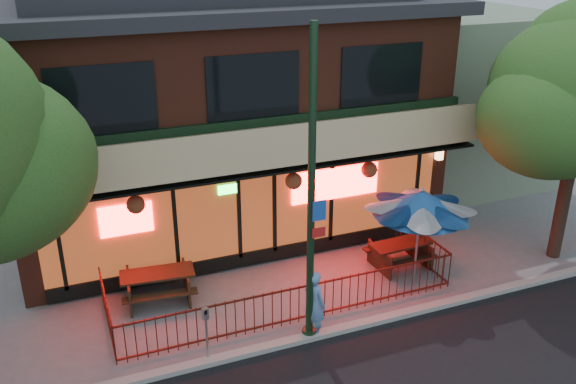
{
  "coord_description": "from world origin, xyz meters",
  "views": [
    {
      "loc": [
        -4.71,
        -10.9,
        8.45
      ],
      "look_at": [
        0.44,
        2.0,
        2.56
      ],
      "focal_mm": 38.0,
      "sensor_mm": 36.0,
      "label": 1
    }
  ],
  "objects_px": {
    "picnic_table_right": "(400,251)",
    "picnic_table_left": "(158,282)",
    "street_light": "(311,211)",
    "parking_meter_near": "(206,326)",
    "patio_umbrella": "(421,203)",
    "pedestrian": "(315,303)"
  },
  "relations": [
    {
      "from": "picnic_table_right",
      "to": "patio_umbrella",
      "type": "relative_size",
      "value": 0.63
    },
    {
      "from": "street_light",
      "to": "picnic_table_right",
      "type": "xyz_separation_m",
      "value": [
        3.6,
        2.03,
        -2.68
      ]
    },
    {
      "from": "pedestrian",
      "to": "parking_meter_near",
      "type": "xyz_separation_m",
      "value": [
        -2.51,
        -0.05,
        0.09
      ]
    },
    {
      "from": "picnic_table_right",
      "to": "parking_meter_near",
      "type": "bearing_deg",
      "value": -161.23
    },
    {
      "from": "street_light",
      "to": "picnic_table_right",
      "type": "distance_m",
      "value": 4.93
    },
    {
      "from": "street_light",
      "to": "picnic_table_left",
      "type": "xyz_separation_m",
      "value": [
        -2.88,
        2.8,
        -2.64
      ]
    },
    {
      "from": "picnic_table_right",
      "to": "picnic_table_left",
      "type": "bearing_deg",
      "value": 173.19
    },
    {
      "from": "picnic_table_left",
      "to": "parking_meter_near",
      "type": "xyz_separation_m",
      "value": [
        0.51,
        -2.8,
        0.41
      ]
    },
    {
      "from": "picnic_table_left",
      "to": "picnic_table_right",
      "type": "xyz_separation_m",
      "value": [
        6.48,
        -0.77,
        -0.04
      ]
    },
    {
      "from": "street_light",
      "to": "picnic_table_right",
      "type": "relative_size",
      "value": 4.11
    },
    {
      "from": "picnic_table_right",
      "to": "pedestrian",
      "type": "height_order",
      "value": "pedestrian"
    },
    {
      "from": "picnic_table_right",
      "to": "patio_umbrella",
      "type": "distance_m",
      "value": 2.07
    },
    {
      "from": "street_light",
      "to": "picnic_table_left",
      "type": "relative_size",
      "value": 3.61
    },
    {
      "from": "pedestrian",
      "to": "street_light",
      "type": "bearing_deg",
      "value": 86.34
    },
    {
      "from": "picnic_table_left",
      "to": "parking_meter_near",
      "type": "bearing_deg",
      "value": -79.67
    },
    {
      "from": "patio_umbrella",
      "to": "parking_meter_near",
      "type": "xyz_separation_m",
      "value": [
        -5.84,
        -1.1,
        -1.4
      ]
    },
    {
      "from": "patio_umbrella",
      "to": "picnic_table_left",
      "type": "bearing_deg",
      "value": 165.02
    },
    {
      "from": "picnic_table_right",
      "to": "street_light",
      "type": "bearing_deg",
      "value": -150.57
    },
    {
      "from": "picnic_table_right",
      "to": "parking_meter_near",
      "type": "relative_size",
      "value": 1.27
    },
    {
      "from": "patio_umbrella",
      "to": "pedestrian",
      "type": "xyz_separation_m",
      "value": [
        -3.33,
        -1.05,
        -1.49
      ]
    },
    {
      "from": "parking_meter_near",
      "to": "picnic_table_right",
      "type": "bearing_deg",
      "value": 18.77
    },
    {
      "from": "patio_umbrella",
      "to": "pedestrian",
      "type": "height_order",
      "value": "patio_umbrella"
    }
  ]
}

